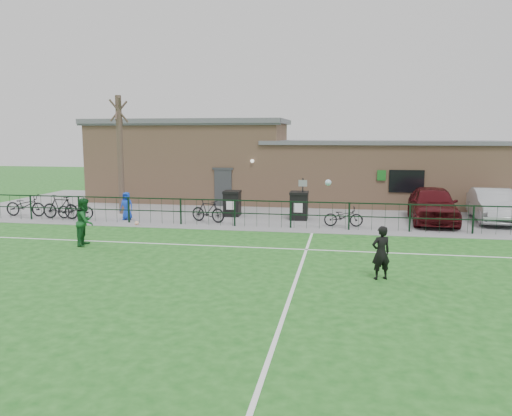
% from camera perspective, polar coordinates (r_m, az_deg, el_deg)
% --- Properties ---
extents(ground, '(90.00, 90.00, 0.00)m').
position_cam_1_polar(ground, '(14.32, -3.56, -8.04)').
color(ground, '#1A5719').
rests_on(ground, ground).
extents(paving_strip, '(34.00, 13.00, 0.02)m').
position_cam_1_polar(paving_strip, '(27.34, 3.14, -0.12)').
color(paving_strip, gray).
rests_on(paving_strip, ground).
extents(pitch_line_touch, '(28.00, 0.10, 0.01)m').
position_cam_1_polar(pitch_line_touch, '(21.77, 1.30, -2.32)').
color(pitch_line_touch, white).
rests_on(pitch_line_touch, ground).
extents(pitch_line_mid, '(28.00, 0.10, 0.01)m').
position_cam_1_polar(pitch_line_mid, '(18.11, -0.56, -4.52)').
color(pitch_line_mid, white).
rests_on(pitch_line_mid, ground).
extents(pitch_line_perp, '(0.10, 16.00, 0.01)m').
position_cam_1_polar(pitch_line_perp, '(14.00, 4.51, -8.42)').
color(pitch_line_perp, white).
rests_on(pitch_line_perp, ground).
extents(perimeter_fence, '(28.00, 0.10, 1.20)m').
position_cam_1_polar(perimeter_fence, '(21.87, 1.38, -0.69)').
color(perimeter_fence, black).
rests_on(perimeter_fence, ground).
extents(bare_tree, '(0.30, 0.30, 6.00)m').
position_cam_1_polar(bare_tree, '(26.40, -15.25, 5.82)').
color(bare_tree, '#47352B').
rests_on(bare_tree, ground).
extents(wheelie_bin_left, '(0.81, 0.91, 1.18)m').
position_cam_1_polar(wheelie_bin_left, '(24.90, -2.73, 0.44)').
color(wheelie_bin_left, black).
rests_on(wheelie_bin_left, paving_strip).
extents(wheelie_bin_right, '(0.84, 0.95, 1.25)m').
position_cam_1_polar(wheelie_bin_right, '(23.94, 4.94, 0.18)').
color(wheelie_bin_right, black).
rests_on(wheelie_bin_right, paving_strip).
extents(sign_post, '(0.07, 0.07, 2.00)m').
position_cam_1_polar(sign_post, '(23.70, 5.35, 1.01)').
color(sign_post, black).
rests_on(sign_post, paving_strip).
extents(car_maroon, '(2.16, 4.99, 1.68)m').
position_cam_1_polar(car_maroon, '(24.45, 19.53, 0.41)').
color(car_maroon, '#4A0D12').
rests_on(car_maroon, paving_strip).
extents(car_silver, '(1.88, 4.71, 1.52)m').
position_cam_1_polar(car_silver, '(25.74, 25.40, 0.28)').
color(car_silver, '#A9ABB0').
rests_on(car_silver, paving_strip).
extents(bicycle_a, '(2.09, 0.80, 1.08)m').
position_cam_1_polar(bicycle_a, '(27.35, -24.84, 0.28)').
color(bicycle_a, black).
rests_on(bicycle_a, paving_strip).
extents(bicycle_b, '(1.95, 0.67, 1.16)m').
position_cam_1_polar(bicycle_b, '(25.77, -21.45, 0.11)').
color(bicycle_b, black).
rests_on(bicycle_b, paving_strip).
extents(bicycle_c, '(1.86, 0.68, 0.97)m').
position_cam_1_polar(bicycle_c, '(25.59, -19.94, -0.08)').
color(bicycle_c, black).
rests_on(bicycle_c, paving_strip).
extents(bicycle_d, '(1.83, 1.00, 1.06)m').
position_cam_1_polar(bicycle_d, '(23.23, -5.51, -0.31)').
color(bicycle_d, black).
rests_on(bicycle_d, paving_strip).
extents(bicycle_e, '(1.74, 0.70, 0.89)m').
position_cam_1_polar(bicycle_e, '(22.37, 9.96, -0.95)').
color(bicycle_e, black).
rests_on(bicycle_e, paving_strip).
extents(spectator_child, '(0.66, 0.44, 1.32)m').
position_cam_1_polar(spectator_child, '(24.56, -14.57, 0.24)').
color(spectator_child, blue).
rests_on(spectator_child, paving_strip).
extents(goalkeeper_kick, '(2.06, 3.94, 2.49)m').
position_cam_1_polar(goalkeeper_kick, '(14.56, 13.86, -4.67)').
color(goalkeeper_kick, black).
rests_on(goalkeeper_kick, ground).
extents(outfield_player, '(0.78, 0.94, 1.75)m').
position_cam_1_polar(outfield_player, '(19.38, -18.95, -1.49)').
color(outfield_player, '#185424').
rests_on(outfield_player, ground).
extents(ball_ground, '(0.20, 0.20, 0.20)m').
position_cam_1_polar(ball_ground, '(23.10, -13.46, -1.69)').
color(ball_ground, white).
rests_on(ball_ground, ground).
extents(clubhouse, '(24.25, 5.40, 4.96)m').
position_cam_1_polar(clubhouse, '(30.19, 2.20, 4.91)').
color(clubhouse, tan).
rests_on(clubhouse, ground).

